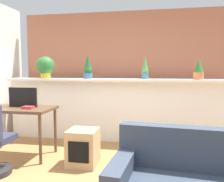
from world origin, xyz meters
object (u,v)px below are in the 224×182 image
Objects in this scene: desk at (17,113)px; book_on_desk at (28,107)px; side_cube_shelf at (83,147)px; potted_plant_2 at (145,69)px; potted_plant_0 at (45,66)px; potted_plant_1 at (88,68)px; potted_plant_3 at (199,70)px; tv_monitor at (23,97)px.

desk is 0.25m from book_on_desk.
side_cube_shelf is 1.02m from book_on_desk.
side_cube_shelf is at bearing -123.74° from potted_plant_2.
desk is 2.20× the size of side_cube_shelf.
potted_plant_0 is 0.84m from potted_plant_1.
side_cube_shelf is (-1.69, -1.13, -1.08)m from potted_plant_3.
tv_monitor is at bearing -86.85° from potted_plant_0.
potted_plant_1 is at bearing -179.78° from potted_plant_3.
potted_plant_0 is 1.21m from book_on_desk.
potted_plant_2 is 2.60× the size of book_on_desk.
potted_plant_3 is at bearing 33.73° from side_cube_shelf.
potted_plant_0 is 2.56× the size of book_on_desk.
potted_plant_0 is 1.00m from tv_monitor.
potted_plant_3 is 2.90m from tv_monitor.
potted_plant_1 is 1.33× the size of potted_plant_3.
tv_monitor is at bearing 55.15° from desk.
potted_plant_2 is 0.38× the size of desk.
book_on_desk reaches higher than desk.
side_cube_shelf is (-0.79, -1.18, -1.09)m from potted_plant_2.
potted_plant_0 is at bearing 134.02° from side_cube_shelf.
side_cube_shelf is (0.25, -1.12, -1.10)m from potted_plant_1.
potted_plant_0 is 0.38× the size of desk.
potted_plant_3 is 2.09× the size of book_on_desk.
desk is at bearing 171.37° from side_cube_shelf.
potted_plant_1 is 1.07× the size of potted_plant_2.
potted_plant_3 is at bearing 19.06° from desk.
potted_plant_3 is at bearing 21.84° from book_on_desk.
desk is at bearing -124.85° from tv_monitor.
potted_plant_2 is at bearing 28.36° from desk.
potted_plant_3 reaches higher than side_cube_shelf.
desk is at bearing -160.94° from potted_plant_3.
potted_plant_2 reaches higher than tv_monitor.
book_on_desk is at bearing -40.69° from tv_monitor.
desk is at bearing -151.64° from potted_plant_2.
potted_plant_0 is at bearing -179.93° from potted_plant_3.
tv_monitor is at bearing 166.67° from side_cube_shelf.
potted_plant_2 is 2.25m from desk.
side_cube_shelf is at bearing -8.63° from desk.
tv_monitor reaches higher than book_on_desk.
potted_plant_0 reaches higher than tv_monitor.
potted_plant_1 is 1.59m from side_cube_shelf.
potted_plant_1 reaches higher than potted_plant_0.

